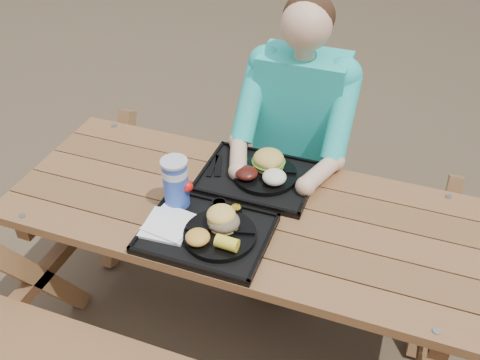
% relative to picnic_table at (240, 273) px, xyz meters
% --- Properties ---
extents(ground, '(60.00, 60.00, 0.00)m').
position_rel_picnic_table_xyz_m(ground, '(0.00, 0.00, -0.38)').
color(ground, '#999999').
rests_on(ground, ground).
extents(picnic_table, '(1.80, 1.49, 0.75)m').
position_rel_picnic_table_xyz_m(picnic_table, '(0.00, 0.00, 0.00)').
color(picnic_table, '#999999').
rests_on(picnic_table, ground).
extents(tray_near, '(0.45, 0.35, 0.02)m').
position_rel_picnic_table_xyz_m(tray_near, '(-0.06, -0.19, 0.39)').
color(tray_near, black).
rests_on(tray_near, picnic_table).
extents(tray_far, '(0.45, 0.35, 0.02)m').
position_rel_picnic_table_xyz_m(tray_far, '(0.01, 0.18, 0.39)').
color(tray_far, black).
rests_on(tray_far, picnic_table).
extents(plate_near, '(0.26, 0.26, 0.02)m').
position_rel_picnic_table_xyz_m(plate_near, '(-0.00, -0.20, 0.41)').
color(plate_near, black).
rests_on(plate_near, tray_near).
extents(plate_far, '(0.26, 0.26, 0.02)m').
position_rel_picnic_table_xyz_m(plate_far, '(0.04, 0.19, 0.41)').
color(plate_far, black).
rests_on(plate_far, tray_far).
extents(napkin_stack, '(0.18, 0.18, 0.02)m').
position_rel_picnic_table_xyz_m(napkin_stack, '(-0.20, -0.22, 0.40)').
color(napkin_stack, white).
rests_on(napkin_stack, tray_near).
extents(soda_cup, '(0.09, 0.09, 0.19)m').
position_rel_picnic_table_xyz_m(soda_cup, '(-0.22, -0.09, 0.49)').
color(soda_cup, '#173DB1').
rests_on(soda_cup, tray_near).
extents(condiment_bbq, '(0.06, 0.06, 0.03)m').
position_rel_picnic_table_xyz_m(condiment_bbq, '(-0.06, -0.06, 0.41)').
color(condiment_bbq, black).
rests_on(condiment_bbq, tray_near).
extents(condiment_mustard, '(0.05, 0.05, 0.03)m').
position_rel_picnic_table_xyz_m(condiment_mustard, '(0.01, -0.06, 0.41)').
color(condiment_mustard, gold).
rests_on(condiment_mustard, tray_near).
extents(sandwich, '(0.11, 0.11, 0.11)m').
position_rel_picnic_table_xyz_m(sandwich, '(-0.00, -0.16, 0.47)').
color(sandwich, '#F1C355').
rests_on(sandwich, plate_near).
extents(mac_cheese, '(0.09, 0.09, 0.04)m').
position_rel_picnic_table_xyz_m(mac_cheese, '(-0.06, -0.27, 0.44)').
color(mac_cheese, gold).
rests_on(mac_cheese, plate_near).
extents(corn_cob, '(0.08, 0.08, 0.05)m').
position_rel_picnic_table_xyz_m(corn_cob, '(0.05, -0.26, 0.44)').
color(corn_cob, yellow).
rests_on(corn_cob, plate_near).
extents(cutlery_far, '(0.07, 0.15, 0.01)m').
position_rel_picnic_table_xyz_m(cutlery_far, '(-0.17, 0.19, 0.40)').
color(cutlery_far, black).
rests_on(cutlery_far, tray_far).
extents(burger, '(0.13, 0.13, 0.11)m').
position_rel_picnic_table_xyz_m(burger, '(0.04, 0.23, 0.47)').
color(burger, gold).
rests_on(burger, plate_far).
extents(baked_beans, '(0.09, 0.09, 0.04)m').
position_rel_picnic_table_xyz_m(baked_beans, '(-0.02, 0.13, 0.44)').
color(baked_beans, '#44130D').
rests_on(baked_beans, plate_far).
extents(potato_salad, '(0.10, 0.10, 0.05)m').
position_rel_picnic_table_xyz_m(potato_salad, '(0.09, 0.14, 0.44)').
color(potato_salad, white).
rests_on(potato_salad, plate_far).
extents(diner, '(0.48, 0.84, 1.28)m').
position_rel_picnic_table_xyz_m(diner, '(0.08, 0.57, 0.27)').
color(diner, teal).
rests_on(diner, ground).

